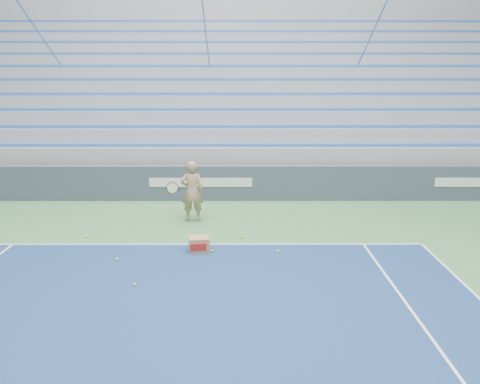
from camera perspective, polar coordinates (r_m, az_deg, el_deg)
The scene contains 10 objects.
sponsor_barrier at distance 14.75m, azimuth -4.75°, elevation 1.12°, with size 30.00×0.32×1.10m.
bleachers at distance 20.12m, azimuth -3.57°, elevation 9.90°, with size 31.00×9.15×7.30m.
tennis_player at distance 12.60m, azimuth -5.89°, elevation 0.09°, with size 0.92×0.83×1.65m.
ball_box at distance 10.61m, azimuth -5.01°, elevation -6.39°, with size 0.50×0.41×0.34m.
tennis_ball_0 at distance 11.43m, azimuth 0.19°, elevation -5.51°, with size 0.07×0.07×0.07m, color #C8E72F.
tennis_ball_1 at distance 9.22m, azimuth -12.66°, elevation -10.95°, with size 0.07×0.07×0.07m, color #C8E72F.
tennis_ball_2 at distance 12.05m, azimuth -18.29°, elevation -5.19°, with size 0.07×0.07×0.07m, color #C8E72F.
tennis_ball_3 at distance 10.59m, azimuth 4.65°, elevation -7.21°, with size 0.07×0.07×0.07m, color #C8E72F.
tennis_ball_4 at distance 10.59m, azimuth -3.49°, elevation -7.18°, with size 0.07×0.07×0.07m, color #C8E72F.
tennis_ball_5 at distance 10.46m, azimuth -14.77°, elevation -7.95°, with size 0.07×0.07×0.07m, color #C8E72F.
Camera 1 is at (1.20, 1.58, 3.93)m, focal length 35.00 mm.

